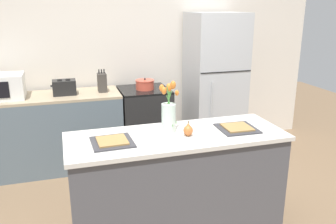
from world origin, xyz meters
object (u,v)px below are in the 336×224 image
(flower_vase, at_px, (169,114))
(cooking_pot, at_px, (145,85))
(toaster, at_px, (64,87))
(knife_block, at_px, (102,82))
(pear_figurine, at_px, (188,130))
(plate_setting_left, at_px, (112,142))
(plate_setting_right, at_px, (237,128))
(microwave, at_px, (1,87))
(refrigerator, at_px, (215,84))
(stove_range, at_px, (145,124))

(flower_vase, distance_m, cooking_pot, 1.51)
(toaster, xyz_separation_m, knife_block, (0.44, 0.02, 0.03))
(pear_figurine, bearing_deg, flower_vase, 134.20)
(plate_setting_left, bearing_deg, plate_setting_right, 0.00)
(pear_figurine, height_order, microwave, microwave)
(knife_block, bearing_deg, toaster, -177.58)
(refrigerator, distance_m, pear_figurine, 1.92)
(pear_figurine, xyz_separation_m, plate_setting_left, (-0.61, 0.03, -0.04))
(flower_vase, relative_size, pear_figurine, 3.51)
(pear_figurine, height_order, toaster, toaster)
(pear_figurine, xyz_separation_m, toaster, (-0.92, 1.64, 0.05))
(flower_vase, relative_size, toaster, 1.59)
(flower_vase, distance_m, plate_setting_left, 0.52)
(pear_figurine, bearing_deg, plate_setting_right, 3.53)
(cooking_pot, xyz_separation_m, knife_block, (-0.52, 0.03, 0.05))
(flower_vase, xyz_separation_m, plate_setting_right, (0.58, -0.10, -0.15))
(cooking_pot, bearing_deg, pear_figurine, -90.96)
(stove_range, xyz_separation_m, toaster, (-0.95, -0.02, 0.54))
(refrigerator, relative_size, flower_vase, 4.08)
(stove_range, height_order, microwave, microwave)
(stove_range, bearing_deg, microwave, -179.98)
(microwave, distance_m, knife_block, 1.10)
(stove_range, bearing_deg, knife_block, 179.62)
(plate_setting_left, distance_m, toaster, 1.64)
(pear_figurine, bearing_deg, refrigerator, 59.57)
(stove_range, xyz_separation_m, cooking_pot, (0.01, -0.03, 0.52))
(pear_figurine, distance_m, cooking_pot, 1.63)
(plate_setting_right, bearing_deg, pear_figurine, -176.47)
(plate_setting_right, bearing_deg, flower_vase, 170.05)
(plate_setting_right, bearing_deg, stove_range, 104.94)
(plate_setting_left, bearing_deg, toaster, 100.95)
(stove_range, xyz_separation_m, microwave, (-1.61, -0.00, 0.59))
(stove_range, distance_m, cooking_pot, 0.52)
(cooking_pot, bearing_deg, microwave, 179.05)
(cooking_pot, bearing_deg, stove_range, 101.53)
(toaster, distance_m, cooking_pot, 0.95)
(stove_range, bearing_deg, pear_figurine, -90.75)
(knife_block, bearing_deg, plate_setting_right, -59.93)
(toaster, distance_m, microwave, 0.67)
(plate_setting_left, distance_m, cooking_pot, 1.72)
(microwave, bearing_deg, cooking_pot, -0.95)
(stove_range, relative_size, plate_setting_right, 2.82)
(plate_setting_right, relative_size, toaster, 1.16)
(pear_figurine, relative_size, plate_setting_left, 0.39)
(stove_range, height_order, flower_vase, flower_vase)
(flower_vase, height_order, cooking_pot, flower_vase)
(pear_figurine, height_order, plate_setting_right, pear_figurine)
(flower_vase, bearing_deg, knife_block, 103.32)
(pear_figurine, relative_size, plate_setting_right, 0.39)
(refrigerator, height_order, knife_block, refrigerator)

